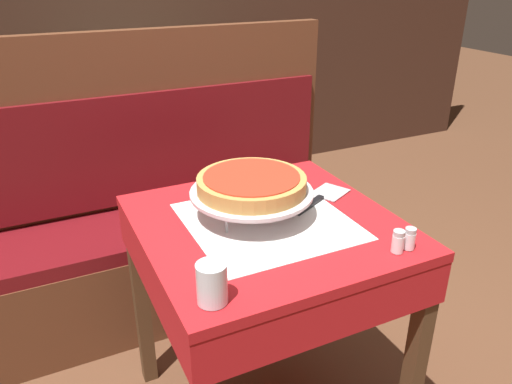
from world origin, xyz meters
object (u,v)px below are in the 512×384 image
Objects in this scene: dining_table_rear at (156,116)px; condiment_caddy at (173,86)px; pizza_server at (321,198)px; pizza_pan_stand at (252,194)px; dining_table_front at (267,252)px; water_glass_near at (212,283)px; deep_dish_pizza at (252,183)px; salt_shaker at (398,241)px; booth_bench at (157,235)px; pepper_shaker at (410,239)px.

dining_table_rear is 4.68× the size of condiment_caddy.
pizza_pan_stand is at bearing -177.95° from pizza_server.
dining_table_front is at bearing -60.64° from pizza_pan_stand.
dining_table_rear is at bearing 95.21° from pizza_server.
water_glass_near is 0.54× the size of condiment_caddy.
dining_table_front is at bearing -60.64° from deep_dish_pizza.
salt_shaker is at bearing -88.79° from pizza_server.
deep_dish_pizza is (0.13, -0.72, 0.52)m from booth_bench.
dining_table_front is 2.40× the size of deep_dish_pizza.
pepper_shaker is at bearing -1.25° from water_glass_near.
pizza_server is at bearing 34.43° from water_glass_near.
pizza_pan_stand reaches higher than dining_table_rear.
dining_table_front is 3.00× the size of pizza_server.
pepper_shaker is (0.27, -0.30, 0.14)m from dining_table_front.
pepper_shaker is (0.55, -0.01, -0.02)m from water_glass_near.
water_glass_near is (-0.51, -0.35, 0.05)m from pizza_server.
booth_bench is at bearing 109.69° from salt_shaker.
deep_dish_pizza is 5.13× the size of salt_shaker.
water_glass_near reaches higher than pepper_shaker.
dining_table_rear is at bearing 94.44° from salt_shaker.
deep_dish_pizza reaches higher than dining_table_front.
pizza_server is at bearing -89.50° from condiment_caddy.
booth_bench is 9.54× the size of condiment_caddy.
deep_dish_pizza is at bearing 119.36° from dining_table_front.
salt_shaker is at bearing -70.31° from booth_bench.
condiment_caddy is at bearing 75.50° from water_glass_near.
booth_bench reaches higher than dining_table_front.
dining_table_front is 4.23× the size of condiment_caddy.
dining_table_front is 0.90× the size of dining_table_rear.
pizza_pan_stand is 0.44m from salt_shaker.
pizza_pan_stand is at bearing -98.59° from condiment_caddy.
salt_shaker is (0.14, -1.87, 0.14)m from dining_table_rear.
pizza_server is 1.41× the size of condiment_caddy.
salt_shaker is (0.51, -0.01, -0.02)m from water_glass_near.
condiment_caddy is (0.21, 1.62, 0.15)m from dining_table_front.
pepper_shaker is (0.05, -0.36, 0.03)m from pizza_server.
dining_table_rear is 1.53m from pizza_pan_stand.
booth_bench is at bearing 101.28° from dining_table_front.
condiment_caddy is (0.24, 1.57, -0.03)m from pizza_pan_stand.
pizza_pan_stand is (-0.03, 0.05, 0.18)m from dining_table_front.
booth_bench is 17.72× the size of water_glass_near.
dining_table_rear is 0.20m from condiment_caddy.
booth_bench reaches higher than water_glass_near.
booth_bench is at bearing 99.90° from pizza_pan_stand.
salt_shaker is (0.23, -0.30, 0.14)m from dining_table_front.
condiment_caddy reaches higher than salt_shaker.
pizza_server is at bearing 14.77° from dining_table_front.
dining_table_front is 0.43m from water_glass_near.
booth_bench is 28.67× the size of pepper_shaker.
booth_bench is 0.90m from deep_dish_pizza.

